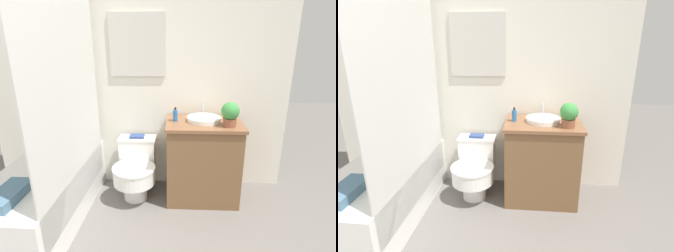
{
  "view_description": "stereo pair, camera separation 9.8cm",
  "coord_description": "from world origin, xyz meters",
  "views": [
    {
      "loc": [
        0.44,
        -0.52,
        1.5
      ],
      "look_at": [
        0.35,
        1.62,
        0.79
      ],
      "focal_mm": 28.0,
      "sensor_mm": 36.0,
      "label": 1
    },
    {
      "loc": [
        0.54,
        -0.52,
        1.5
      ],
      "look_at": [
        0.35,
        1.62,
        0.79
      ],
      "focal_mm": 28.0,
      "sensor_mm": 36.0,
      "label": 2
    }
  ],
  "objects": [
    {
      "name": "sink",
      "position": [
        0.67,
        1.82,
        0.8
      ],
      "size": [
        0.32,
        0.35,
        0.13
      ],
      "color": "white",
      "rests_on": "vanity"
    },
    {
      "name": "shower_area",
      "position": [
        -0.68,
        1.37,
        0.29
      ],
      "size": [
        0.65,
        1.38,
        1.98
      ],
      "color": "white",
      "rests_on": "ground_plane"
    },
    {
      "name": "vanity",
      "position": [
        0.67,
        1.79,
        0.39
      ],
      "size": [
        0.7,
        0.51,
        0.78
      ],
      "color": "brown",
      "rests_on": "ground_plane"
    },
    {
      "name": "toilet",
      "position": [
        0.02,
        1.78,
        0.29
      ],
      "size": [
        0.41,
        0.55,
        0.57
      ],
      "color": "white",
      "rests_on": "ground_plane"
    },
    {
      "name": "soap_bottle",
      "position": [
        0.41,
        1.81,
        0.84
      ],
      "size": [
        0.05,
        0.05,
        0.13
      ],
      "color": "#2D6BB2",
      "rests_on": "vanity"
    },
    {
      "name": "book_on_tank",
      "position": [
        0.02,
        1.93,
        0.58
      ],
      "size": [
        0.14,
        0.1,
        0.02
      ],
      "color": "#33477F",
      "rests_on": "toilet"
    },
    {
      "name": "wall_back",
      "position": [
        0.0,
        2.09,
        1.25
      ],
      "size": [
        3.05,
        0.07,
        2.5
      ],
      "color": "silver",
      "rests_on": "ground_plane"
    },
    {
      "name": "potted_plant",
      "position": [
        0.88,
        1.67,
        0.9
      ],
      "size": [
        0.16,
        0.16,
        0.21
      ],
      "color": "brown",
      "rests_on": "vanity"
    }
  ]
}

